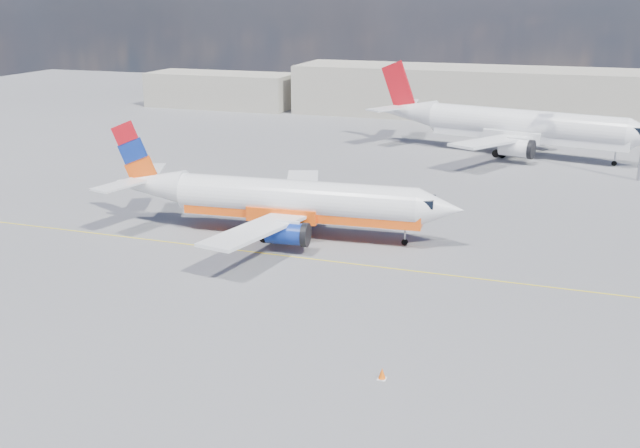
% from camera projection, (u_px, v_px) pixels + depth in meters
% --- Properties ---
extents(ground, '(240.00, 240.00, 0.00)m').
position_uv_depth(ground, '(348.00, 279.00, 50.32)').
color(ground, slate).
rests_on(ground, ground).
extents(taxi_line, '(70.00, 0.15, 0.01)m').
position_uv_depth(taxi_line, '(359.00, 265.00, 53.02)').
color(taxi_line, yellow).
rests_on(taxi_line, ground).
extents(terminal_main, '(70.00, 14.00, 8.00)m').
position_uv_depth(terminal_main, '(508.00, 94.00, 115.31)').
color(terminal_main, '#B6B09D').
rests_on(terminal_main, ground).
extents(terminal_annex, '(26.00, 10.00, 6.00)m').
position_uv_depth(terminal_annex, '(221.00, 90.00, 128.04)').
color(terminal_annex, '#B6B09D').
rests_on(terminal_annex, ground).
extents(main_jet, '(30.15, 23.79, 9.14)m').
position_uv_depth(main_jet, '(285.00, 200.00, 58.63)').
color(main_jet, white).
rests_on(main_jet, ground).
extents(second_jet, '(36.38, 27.97, 10.98)m').
position_uv_depth(second_jet, '(516.00, 126.00, 88.69)').
color(second_jet, white).
rests_on(second_jet, ground).
extents(traffic_cone, '(0.46, 0.46, 0.64)m').
position_uv_depth(traffic_cone, '(382.00, 374.00, 37.08)').
color(traffic_cone, white).
rests_on(traffic_cone, ground).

